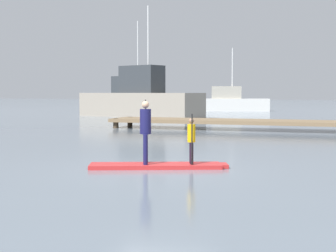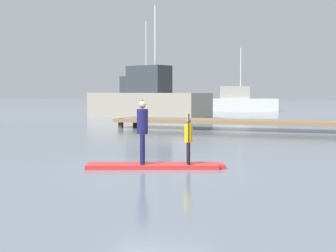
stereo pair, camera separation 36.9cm
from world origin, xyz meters
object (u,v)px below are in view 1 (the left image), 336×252
at_px(paddler_child_solo, 191,138).
at_px(fishing_boat_green_midground, 128,97).
at_px(fishing_boat_white_large, 140,100).
at_px(paddleboard_near, 158,166).
at_px(paddler_adult, 145,128).
at_px(motor_boat_small_navy, 231,102).

height_order(paddler_child_solo, fishing_boat_green_midground, fishing_boat_green_midground).
bearing_deg(fishing_boat_white_large, paddleboard_near, -66.88).
relative_size(paddler_adult, motor_boat_small_navy, 0.22).
distance_m(paddleboard_near, fishing_boat_green_midground, 40.96).
bearing_deg(fishing_boat_white_large, paddler_adult, -67.57).
bearing_deg(fishing_boat_green_midground, paddleboard_near, -65.54).
xyz_separation_m(paddler_adult, motor_boat_small_navy, (-6.12, 38.63, -0.11)).
xyz_separation_m(paddleboard_near, fishing_boat_white_large, (-10.39, 24.33, 1.22)).
bearing_deg(paddler_child_solo, paddleboard_near, -159.95).
bearing_deg(paddleboard_near, fishing_boat_white_large, 113.12).
distance_m(paddler_child_solo, fishing_boat_white_large, 26.51).
relative_size(paddler_adult, fishing_boat_white_large, 0.15).
height_order(paddler_adult, motor_boat_small_navy, motor_boat_small_navy).
bearing_deg(fishing_boat_white_large, paddler_child_solo, -65.11).
height_order(paddleboard_near, paddler_child_solo, paddler_child_solo).
xyz_separation_m(paddler_adult, paddler_child_solo, (1.07, 0.39, -0.26)).
xyz_separation_m(paddler_child_solo, fishing_boat_white_large, (-11.16, 24.05, 0.54)).
distance_m(paddler_adult, fishing_boat_green_midground, 40.92).
xyz_separation_m(fishing_boat_green_midground, motor_boat_small_navy, (10.54, 1.26, -0.46)).
bearing_deg(paddler_adult, fishing_boat_green_midground, 114.02).
height_order(paddleboard_near, fishing_boat_white_large, fishing_boat_white_large).
bearing_deg(paddler_adult, paddleboard_near, 19.68).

